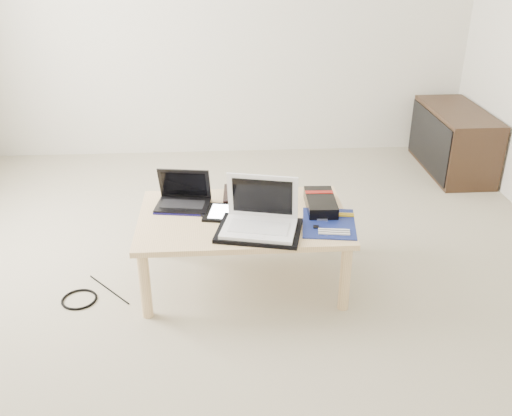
{
  "coord_description": "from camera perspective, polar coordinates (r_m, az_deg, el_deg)",
  "views": [
    {
      "loc": [
        -0.07,
        -2.73,
        1.77
      ],
      "look_at": [
        0.11,
        -0.05,
        0.44
      ],
      "focal_mm": 40.0,
      "sensor_mm": 36.0,
      "label": 1
    }
  ],
  "objects": [
    {
      "name": "tablet",
      "position": [
        3.03,
        -2.51,
        -0.5
      ],
      "size": [
        0.31,
        0.26,
        0.02
      ],
      "color": "black",
      "rests_on": "coffee_table"
    },
    {
      "name": "motherboard",
      "position": [
        2.95,
        7.34,
        -1.53
      ],
      "size": [
        0.31,
        0.37,
        0.02
      ],
      "color": "#0C1C4E",
      "rests_on": "coffee_table"
    },
    {
      "name": "white_laptop",
      "position": [
        2.84,
        0.42,
        -0.95
      ],
      "size": [
        0.41,
        0.33,
        0.26
      ],
      "color": "white",
      "rests_on": "neoprene_sleeve"
    },
    {
      "name": "ground",
      "position": [
        3.26,
        -1.93,
        -6.69
      ],
      "size": [
        4.0,
        4.0,
        0.0
      ],
      "primitive_type": "plane",
      "color": "#B1A88F",
      "rests_on": "ground"
    },
    {
      "name": "floor_cable_trail",
      "position": [
        3.23,
        -14.5,
        -7.89
      ],
      "size": [
        0.26,
        0.29,
        0.01
      ],
      "primitive_type": "cylinder",
      "rotation": [
        1.57,
        0.0,
        0.73
      ],
      "color": "black",
      "rests_on": "ground"
    },
    {
      "name": "cable_coil",
      "position": [
        3.03,
        -4.67,
        -0.55
      ],
      "size": [
        0.12,
        0.12,
        0.01
      ],
      "primitive_type": "torus",
      "rotation": [
        0.0,
        0.0,
        0.16
      ],
      "color": "black",
      "rests_on": "coffee_table"
    },
    {
      "name": "media_cabinet",
      "position": [
        4.82,
        19.08,
        6.41
      ],
      "size": [
        0.41,
        0.9,
        0.5
      ],
      "color": "#3C2718",
      "rests_on": "ground"
    },
    {
      "name": "floor_cable_coil",
      "position": [
        3.19,
        -17.26,
        -8.72
      ],
      "size": [
        0.23,
        0.23,
        0.01
      ],
      "primitive_type": "torus",
      "rotation": [
        0.0,
        0.0,
        0.29
      ],
      "color": "black",
      "rests_on": "ground"
    },
    {
      "name": "netbook",
      "position": [
        3.13,
        -7.28,
        0.96
      ],
      "size": [
        0.31,
        0.25,
        0.2
      ],
      "color": "black",
      "rests_on": "coffee_table"
    },
    {
      "name": "book",
      "position": [
        3.23,
        -0.83,
        1.41
      ],
      "size": [
        0.28,
        0.24,
        0.03
      ],
      "color": "black",
      "rests_on": "coffee_table"
    },
    {
      "name": "coffee_table",
      "position": [
        3.04,
        -1.31,
        -1.59
      ],
      "size": [
        1.1,
        0.7,
        0.4
      ],
      "color": "#E7BF8B",
      "rests_on": "ground"
    },
    {
      "name": "remote",
      "position": [
        3.02,
        0.82,
        -0.47
      ],
      "size": [
        0.09,
        0.24,
        0.02
      ],
      "color": "#ADADB1",
      "rests_on": "coffee_table"
    },
    {
      "name": "neoprene_sleeve",
      "position": [
        2.85,
        0.31,
        -2.27
      ],
      "size": [
        0.47,
        0.39,
        0.02
      ],
      "primitive_type": "cube",
      "rotation": [
        0.0,
        0.0,
        -0.23
      ],
      "color": "black",
      "rests_on": "coffee_table"
    },
    {
      "name": "gpu_box",
      "position": [
        3.1,
        6.46,
        0.52
      ],
      "size": [
        0.16,
        0.31,
        0.07
      ],
      "color": "black",
      "rests_on": "coffee_table"
    }
  ]
}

